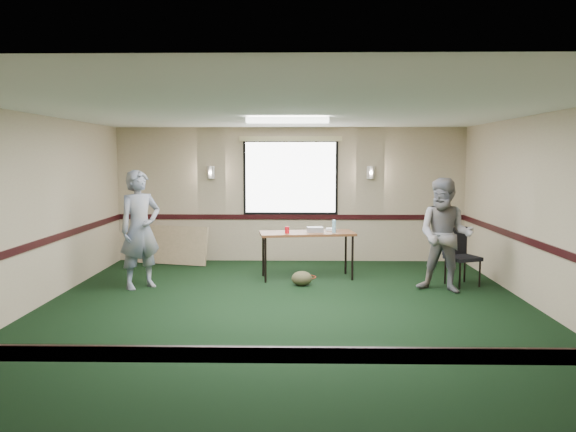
{
  "coord_description": "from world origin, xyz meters",
  "views": [
    {
      "loc": [
        0.16,
        -7.3,
        2.1
      ],
      "look_at": [
        0.0,
        1.3,
        1.2
      ],
      "focal_mm": 35.0,
      "sensor_mm": 36.0,
      "label": 1
    }
  ],
  "objects_px": {
    "folding_table": "(307,236)",
    "person_left": "(140,229)",
    "conference_chair": "(459,252)",
    "person_right": "(445,235)",
    "projector": "(315,230)"
  },
  "relations": [
    {
      "from": "conference_chair",
      "to": "person_right",
      "type": "xyz_separation_m",
      "value": [
        -0.38,
        -0.52,
        0.34
      ]
    },
    {
      "from": "conference_chair",
      "to": "folding_table",
      "type": "bearing_deg",
      "value": 149.36
    },
    {
      "from": "person_left",
      "to": "folding_table",
      "type": "bearing_deg",
      "value": -26.17
    },
    {
      "from": "folding_table",
      "to": "conference_chair",
      "type": "xyz_separation_m",
      "value": [
        2.51,
        -0.43,
        -0.2
      ]
    },
    {
      "from": "conference_chair",
      "to": "person_right",
      "type": "height_order",
      "value": "person_right"
    },
    {
      "from": "projector",
      "to": "conference_chair",
      "type": "relative_size",
      "value": 0.28
    },
    {
      "from": "projector",
      "to": "folding_table",
      "type": "bearing_deg",
      "value": 172.65
    },
    {
      "from": "projector",
      "to": "person_left",
      "type": "height_order",
      "value": "person_left"
    },
    {
      "from": "folding_table",
      "to": "projector",
      "type": "xyz_separation_m",
      "value": [
        0.14,
        -0.0,
        0.1
      ]
    },
    {
      "from": "conference_chair",
      "to": "person_right",
      "type": "bearing_deg",
      "value": -147.1
    },
    {
      "from": "folding_table",
      "to": "person_left",
      "type": "height_order",
      "value": "person_left"
    },
    {
      "from": "person_left",
      "to": "person_right",
      "type": "height_order",
      "value": "person_left"
    },
    {
      "from": "folding_table",
      "to": "person_left",
      "type": "xyz_separation_m",
      "value": [
        -2.69,
        -0.77,
        0.2
      ]
    },
    {
      "from": "conference_chair",
      "to": "projector",
      "type": "bearing_deg",
      "value": 148.83
    },
    {
      "from": "folding_table",
      "to": "person_right",
      "type": "height_order",
      "value": "person_right"
    }
  ]
}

